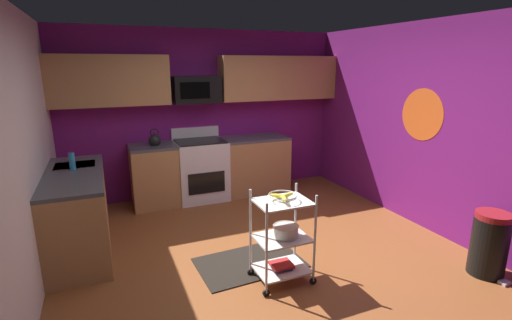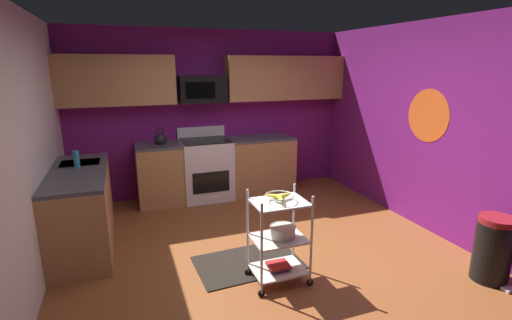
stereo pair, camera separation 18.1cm
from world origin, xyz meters
TOP-DOWN VIEW (x-y plane):
  - floor at (0.00, 0.00)m, footprint 4.40×4.80m
  - wall_back at (0.00, 2.43)m, footprint 4.52×0.06m
  - wall_left at (-2.23, 0.00)m, footprint 0.06×4.80m
  - wall_right at (2.23, 0.00)m, footprint 0.06×4.80m
  - wall_flower_decal at (2.20, 0.14)m, footprint 0.00×0.66m
  - counter_run at (-0.77, 1.65)m, footprint 3.44×2.24m
  - oven_range at (-0.20, 2.10)m, footprint 0.76×0.65m
  - upper_cabinets at (0.04, 2.23)m, footprint 4.40×0.33m
  - microwave at (-0.20, 2.21)m, footprint 0.70×0.39m
  - rolling_cart at (-0.07, -0.46)m, footprint 0.57×0.41m
  - fruit_bowl at (-0.07, -0.46)m, footprint 0.27×0.27m
  - mixing_bowl_large at (-0.03, -0.46)m, footprint 0.25×0.25m
  - book_stack at (-0.07, -0.46)m, footprint 0.22×0.19m
  - kettle at (-0.87, 2.10)m, footprint 0.21×0.18m
  - dish_soap_bottle at (-1.91, 1.11)m, footprint 0.06×0.06m
  - trash_can at (1.90, -1.17)m, footprint 0.34×0.42m
  - floor_rug at (-0.24, -0.05)m, footprint 1.13×0.75m

SIDE VIEW (x-z plane):
  - floor at x=0.00m, z-range -0.04..0.00m
  - floor_rug at x=-0.24m, z-range 0.00..0.01m
  - book_stack at x=-0.07m, z-range 0.13..0.18m
  - trash_can at x=1.90m, z-range 0.00..0.66m
  - rolling_cart at x=-0.07m, z-range -0.01..0.91m
  - counter_run at x=-0.77m, z-range 0.00..0.92m
  - oven_range at x=-0.20m, z-range -0.07..1.03m
  - mixing_bowl_large at x=-0.03m, z-range 0.46..0.58m
  - fruit_bowl at x=-0.07m, z-range 0.84..0.91m
  - kettle at x=-0.87m, z-range 0.86..1.13m
  - dish_soap_bottle at x=-1.91m, z-range 0.92..1.12m
  - wall_back at x=0.00m, z-range 0.00..2.60m
  - wall_left at x=-2.23m, z-range 0.00..2.60m
  - wall_right at x=2.23m, z-range 0.00..2.60m
  - wall_flower_decal at x=2.20m, z-range 1.12..1.78m
  - microwave at x=-0.20m, z-range 1.50..1.90m
  - upper_cabinets at x=0.04m, z-range 1.50..2.20m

